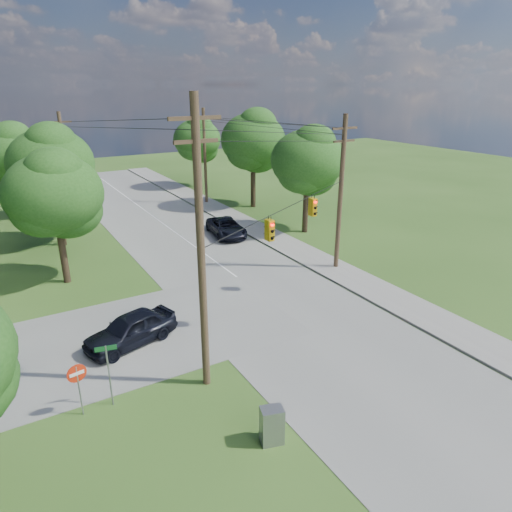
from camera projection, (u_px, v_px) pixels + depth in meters
ground at (298, 357)px, 21.75m from camera, size 140.00×140.00×0.00m
main_road at (277, 306)px, 26.73m from camera, size 10.00×100.00×0.03m
sidewalk_east at (363, 282)px, 29.88m from camera, size 2.60×100.00×0.12m
pole_sw at (201, 249)px, 17.71m from camera, size 2.00×0.32×12.00m
pole_ne at (341, 192)px, 30.49m from camera, size 2.00×0.32×10.50m
pole_north_e at (205, 156)px, 48.39m from camera, size 2.00×0.32×10.00m
pole_north_w at (66, 167)px, 41.82m from camera, size 2.00×0.32×10.00m
power_lines at (216, 136)px, 28.56m from camera, size 13.93×29.62×4.93m
traffic_signals at (293, 217)px, 24.60m from camera, size 4.91×3.27×1.05m
tree_w_near at (54, 194)px, 28.00m from camera, size 6.00×6.00×8.40m
tree_w_mid at (51, 163)px, 34.71m from camera, size 6.40×6.40×9.22m
tree_w_far at (13, 154)px, 41.96m from camera, size 6.00×6.00×8.73m
tree_e_near at (307, 160)px, 38.14m from camera, size 6.20×6.20×8.81m
tree_e_mid at (253, 140)px, 46.23m from camera, size 6.60×6.60×9.64m
tree_e_far at (197, 139)px, 55.80m from camera, size 5.80×5.80×8.32m
car_cross_dark at (131, 329)px, 22.60m from camera, size 5.06×3.18×1.61m
car_main_north at (226, 227)px, 38.99m from camera, size 3.17×5.54×1.46m
control_cabinet at (272, 425)px, 16.36m from camera, size 0.94×0.78×1.46m
do_not_enter_sign at (78, 379)px, 17.40m from camera, size 0.76×0.18×2.30m
street_name_sign at (108, 368)px, 17.93m from camera, size 0.81×0.21×2.75m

